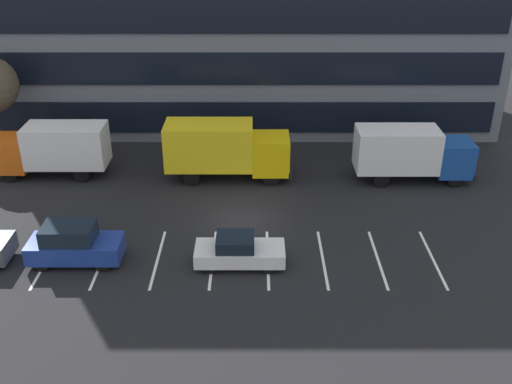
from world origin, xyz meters
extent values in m
plane|color=black|center=(0.00, 0.00, 0.00)|extent=(120.00, 120.00, 0.00)
cube|color=black|center=(0.00, 11.89, 1.98)|extent=(36.23, 0.16, 2.30)
cube|color=black|center=(0.00, 11.89, 5.58)|extent=(36.23, 0.16, 2.30)
cube|color=black|center=(0.00, 11.89, 9.18)|extent=(36.23, 0.16, 2.30)
cube|color=silver|center=(-9.80, -3.89, 0.00)|extent=(0.14, 5.40, 0.01)
cube|color=silver|center=(-7.00, -3.89, 0.00)|extent=(0.14, 5.40, 0.01)
cube|color=silver|center=(-4.20, -3.89, 0.00)|extent=(0.14, 5.40, 0.01)
cube|color=silver|center=(-1.40, -3.89, 0.00)|extent=(0.14, 5.40, 0.01)
cube|color=silver|center=(1.40, -3.89, 0.00)|extent=(0.14, 5.40, 0.01)
cube|color=silver|center=(4.20, -3.89, 0.00)|extent=(0.14, 5.40, 0.01)
cube|color=silver|center=(7.00, -3.89, 0.00)|extent=(0.14, 5.40, 0.01)
cube|color=silver|center=(9.80, -3.89, 0.00)|extent=(0.14, 5.40, 0.01)
cube|color=#194799|center=(13.40, 5.45, 1.59)|extent=(2.19, 2.39, 2.19)
cube|color=black|center=(14.47, 5.45, 2.03)|extent=(0.06, 2.00, 0.96)
cube|color=white|center=(9.72, 5.45, 2.14)|extent=(5.17, 2.49, 2.68)
cube|color=black|center=(14.54, 5.45, 0.65)|extent=(0.20, 2.39, 0.40)
cylinder|color=black|center=(13.40, 6.47, 0.50)|extent=(0.99, 0.30, 0.99)
cylinder|color=black|center=(13.40, 4.43, 0.50)|extent=(0.99, 0.30, 0.99)
cylinder|color=black|center=(8.69, 6.47, 0.50)|extent=(0.99, 0.30, 0.99)
cylinder|color=black|center=(8.69, 4.43, 0.50)|extent=(0.99, 0.30, 0.99)
cube|color=yellow|center=(1.75, 5.76, 1.70)|extent=(2.34, 2.56, 2.34)
cube|color=black|center=(2.90, 5.76, 2.17)|extent=(0.06, 2.15, 1.03)
cube|color=yellow|center=(-2.19, 5.76, 2.29)|extent=(5.54, 2.66, 2.88)
cube|color=black|center=(2.97, 5.76, 0.69)|extent=(0.21, 2.56, 0.43)
cylinder|color=black|center=(1.75, 6.86, 0.53)|extent=(1.07, 0.32, 1.07)
cylinder|color=black|center=(1.75, 4.66, 0.53)|extent=(1.07, 0.32, 1.07)
cylinder|color=black|center=(-3.30, 6.86, 0.53)|extent=(1.07, 0.32, 1.07)
cylinder|color=black|center=(-3.30, 4.66, 0.53)|extent=(1.07, 0.32, 1.07)
cube|color=#D85914|center=(-15.07, 6.16, 1.58)|extent=(2.17, 2.36, 2.17)
cube|color=white|center=(-11.43, 6.16, 2.12)|extent=(5.12, 2.46, 2.66)
cylinder|color=black|center=(-15.07, 5.15, 0.49)|extent=(0.98, 0.30, 0.98)
cylinder|color=black|center=(-15.07, 7.17, 0.49)|extent=(0.98, 0.30, 0.98)
cylinder|color=black|center=(-10.40, 5.15, 0.49)|extent=(0.98, 0.30, 0.98)
cylinder|color=black|center=(-10.40, 7.17, 0.49)|extent=(0.98, 0.30, 0.98)
cube|color=navy|center=(-8.21, -4.11, 0.76)|extent=(4.61, 1.95, 0.95)
cube|color=black|center=(-8.44, -4.11, 1.66)|extent=(2.53, 1.72, 0.85)
cylinder|color=black|center=(-6.74, -3.25, 0.34)|extent=(0.68, 0.22, 0.68)
cylinder|color=black|center=(-6.74, -4.96, 0.34)|extent=(0.68, 0.22, 0.68)
cylinder|color=black|center=(-9.68, -3.25, 0.34)|extent=(0.68, 0.22, 0.68)
cylinder|color=black|center=(-9.68, -4.96, 0.34)|extent=(0.68, 0.22, 0.68)
cube|color=white|center=(0.00, -4.34, 0.61)|extent=(4.46, 1.87, 0.73)
cube|color=black|center=(-0.22, -4.34, 1.29)|extent=(1.87, 1.64, 0.62)
cylinder|color=black|center=(1.43, -3.53, 0.31)|extent=(0.62, 0.23, 0.62)
cylinder|color=black|center=(1.43, -5.15, 0.31)|extent=(0.62, 0.23, 0.62)
cylinder|color=black|center=(-1.42, -3.53, 0.31)|extent=(0.62, 0.23, 0.62)
cylinder|color=black|center=(-1.42, -5.15, 0.31)|extent=(0.62, 0.23, 0.62)
cylinder|color=black|center=(-12.31, -3.26, 0.35)|extent=(0.70, 0.23, 0.70)
camera|label=1|loc=(0.80, -29.11, 16.54)|focal=41.39mm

